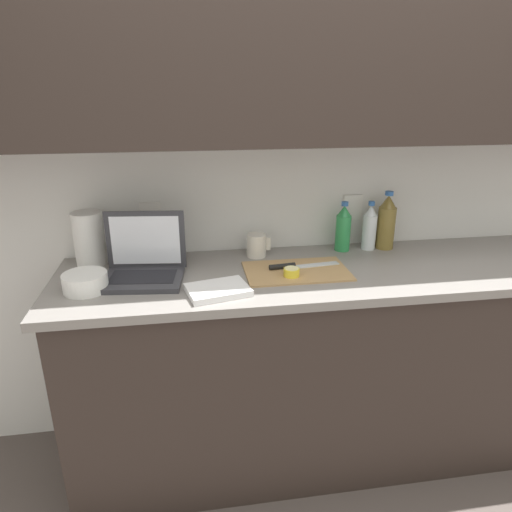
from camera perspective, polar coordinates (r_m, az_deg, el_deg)
The scene contains 14 objects.
ground_plane at distance 2.43m, azimuth 8.64°, elevation -22.27°, with size 12.00×12.00×0.00m, color #564C47.
wall_back at distance 2.01m, azimuth 9.11°, elevation 17.97°, with size 5.20×0.38×2.60m.
counter_unit at distance 2.14m, azimuth 9.85°, elevation -12.76°, with size 2.30×0.60×0.93m.
laptop at distance 1.84m, azimuth -13.81°, elevation -0.85°, with size 0.33×0.27×0.25m.
cutting_board at distance 1.87m, azimuth 5.08°, elevation -1.88°, with size 0.42×0.26×0.01m, color tan.
knife at distance 1.89m, azimuth 4.53°, elevation -1.24°, with size 0.30×0.06×0.02m.
lemon_half_cut at distance 1.80m, azimuth 4.45°, elevation -2.01°, with size 0.06×0.06×0.03m.
bottle_green_soda at distance 2.19m, azimuth 15.98°, elevation 4.05°, with size 0.08×0.08×0.27m.
bottle_oil_tall at distance 2.16m, azimuth 14.00°, elevation 3.46°, with size 0.06×0.06×0.23m.
bottle_water_clear at distance 2.12m, azimuth 10.84°, elevation 3.39°, with size 0.07×0.07×0.23m.
measuring_cup at distance 2.02m, azimuth 0.07°, elevation 1.35°, with size 0.11×0.09×0.10m.
bowl_white at distance 1.80m, azimuth -20.56°, elevation -3.06°, with size 0.16×0.16×0.07m.
paper_towel_roll at distance 2.04m, azimuth -20.12°, elevation 2.07°, with size 0.13×0.13×0.23m.
dish_towel at distance 1.68m, azimuth -4.79°, elevation -4.25°, with size 0.22×0.16×0.02m, color white.
Camera 1 is at (-0.60, -1.69, 1.64)m, focal length 32.00 mm.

